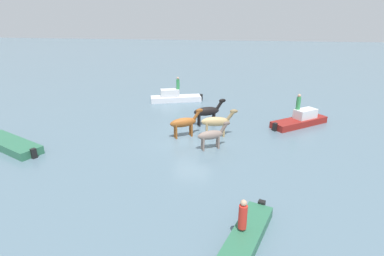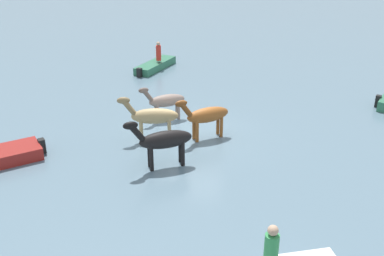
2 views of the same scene
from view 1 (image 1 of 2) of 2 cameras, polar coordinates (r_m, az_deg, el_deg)
ground_plane at (r=20.85m, az=-0.08°, el=-2.02°), size 176.13×176.13×0.00m
horse_pinto_flank at (r=23.17m, az=2.94°, el=3.13°), size 1.48×2.46×1.98m
horse_dark_mare at (r=19.00m, az=3.70°, el=-1.30°), size 1.36×2.08×1.70m
horse_rear_stallion at (r=21.00m, az=4.64°, el=1.20°), size 0.96×2.52×1.94m
horse_lead at (r=20.86m, az=-1.42°, el=1.05°), size 1.64×2.25×1.90m
boat_tender_starboard at (r=30.06m, az=-3.22°, el=5.62°), size 2.84×5.08×1.35m
boat_launch_far at (r=24.79m, az=19.55°, el=1.23°), size 4.00×4.56×1.34m
boat_dinghy_port at (r=12.32m, az=10.33°, el=-19.18°), size 3.86×2.10×0.71m
boat_motor_center at (r=22.51m, az=-30.72°, el=-2.82°), size 3.39×5.19×0.75m
person_helmsman_aft at (r=29.75m, az=-2.65°, el=8.30°), size 0.32×0.32×1.19m
person_spotter_bow at (r=24.52m, az=19.28°, el=4.56°), size 0.32×0.32×1.19m
person_watcher_seated at (r=11.67m, az=9.48°, el=-15.76°), size 0.32×0.32×1.19m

